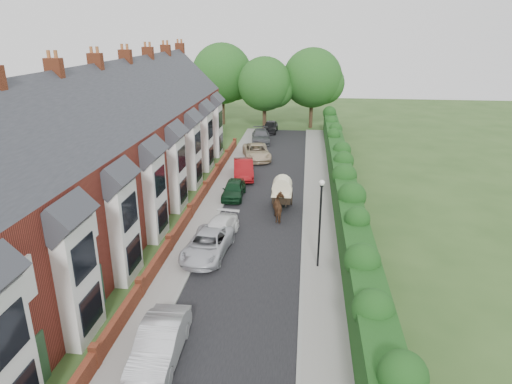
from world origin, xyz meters
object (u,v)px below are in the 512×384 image
(lamppost, at_px, (320,213))
(car_silver_a, at_px, (160,343))
(car_black, at_px, (270,127))
(car_silver_b, at_px, (207,245))
(car_red, at_px, (243,169))
(horse, at_px, (280,208))
(car_white, at_px, (219,230))
(car_green, at_px, (234,189))
(car_beige, at_px, (257,152))
(car_grey, at_px, (261,136))
(horse_cart, at_px, (282,190))

(lamppost, relative_size, car_silver_a, 1.12)
(car_silver_a, height_order, car_black, car_silver_a)
(car_silver_b, relative_size, car_red, 1.02)
(lamppost, height_order, car_red, lamppost)
(horse, bearing_deg, car_black, -96.99)
(car_silver_b, distance_m, car_white, 2.23)
(car_silver_a, distance_m, car_black, 42.68)
(car_silver_b, bearing_deg, lamppost, -2.49)
(car_green, xyz_separation_m, car_black, (0.91, 23.93, 0.05))
(car_beige, bearing_deg, car_white, -103.91)
(car_green, distance_m, car_red, 5.09)
(car_silver_a, xyz_separation_m, car_grey, (0.24, 37.17, -0.02))
(car_grey, xyz_separation_m, horse_cart, (3.64, -20.14, 0.64))
(lamppost, distance_m, horse, 7.45)
(car_green, bearing_deg, car_silver_b, -90.76)
(car_white, bearing_deg, car_grey, 97.93)
(car_silver_b, relative_size, car_beige, 0.91)
(car_silver_a, height_order, car_grey, car_silver_a)
(car_silver_a, xyz_separation_m, car_red, (0.07, 23.83, 0.04))
(car_beige, xyz_separation_m, car_black, (0.36, 12.67, -0.02))
(car_beige, relative_size, horse, 2.61)
(car_red, xyz_separation_m, car_beige, (0.49, 6.17, -0.05))
(car_beige, distance_m, horse, 15.57)
(car_red, xyz_separation_m, horse_cart, (3.81, -6.80, 0.57))
(car_white, xyz_separation_m, horse_cart, (3.63, 5.83, 0.74))
(car_silver_b, distance_m, horse, 6.98)
(lamppost, bearing_deg, car_white, 154.01)
(car_black, bearing_deg, lamppost, -79.31)
(car_silver_b, bearing_deg, horse, 60.73)
(car_red, relative_size, car_grey, 0.96)
(lamppost, distance_m, car_black, 34.99)
(car_beige, bearing_deg, car_green, -105.79)
(horse_cart, bearing_deg, car_red, 119.27)
(lamppost, bearing_deg, horse, 110.95)
(horse_cart, bearing_deg, car_silver_a, -102.83)
(horse_cart, bearing_deg, car_silver_b, -115.75)
(lamppost, height_order, car_green, lamppost)
(car_white, height_order, car_grey, car_grey)
(car_silver_b, xyz_separation_m, car_green, (0.00, 9.75, -0.01))
(car_black, bearing_deg, horse_cart, -81.76)
(car_white, bearing_deg, car_red, 98.72)
(car_silver_a, relative_size, horse, 2.22)
(car_green, bearing_deg, car_black, 87.06)
(car_silver_b, bearing_deg, horse_cart, 68.77)
(car_white, height_order, horse_cart, horse_cart)
(car_green, relative_size, car_red, 0.82)
(car_silver_a, distance_m, car_green, 18.74)
(car_green, height_order, car_beige, car_beige)
(lamppost, height_order, car_white, lamppost)
(car_green, relative_size, horse_cart, 1.20)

